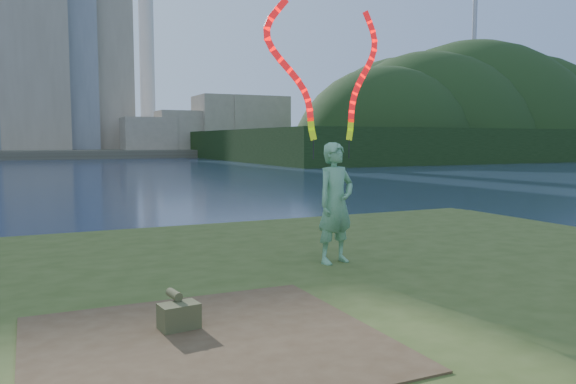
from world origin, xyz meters
TOP-DOWN VIEW (x-y plane):
  - ground at (0.00, 0.00)m, footprint 320.00×320.00m
  - grassy_knoll at (0.00, -2.30)m, footprint 20.00×18.00m
  - dirt_patch at (-2.20, -3.20)m, footprint 3.20×3.00m
  - far_shore at (0.00, 95.00)m, footprint 320.00×40.00m
  - wooded_hill at (59.57, 59.96)m, footprint 78.00×50.00m
  - woman_with_ribbons at (0.59, -0.70)m, footprint 2.08×0.67m
  - canvas_bag at (-2.34, -2.74)m, footprint 0.41×0.46m

SIDE VIEW (x-z plane):
  - ground at x=0.00m, z-range 0.00..0.00m
  - wooded_hill at x=59.57m, z-range -31.34..31.66m
  - grassy_knoll at x=0.00m, z-range -0.06..0.74m
  - far_shore at x=0.00m, z-range 0.00..1.20m
  - dirt_patch at x=-2.20m, z-range 0.80..0.82m
  - canvas_bag at x=-2.34m, z-range 0.77..1.13m
  - woman_with_ribbons at x=0.59m, z-range 0.09..4.29m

